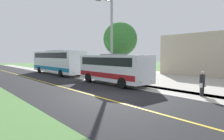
{
  "coord_description": "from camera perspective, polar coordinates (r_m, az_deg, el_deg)",
  "views": [
    {
      "loc": [
        7.42,
        10.07,
        2.69
      ],
      "look_at": [
        -3.5,
        -3.17,
        1.4
      ],
      "focal_mm": 32.35,
      "sensor_mm": 36.0,
      "label": 1
    }
  ],
  "objects": [
    {
      "name": "pedestrian_with_bags",
      "position": [
        14.41,
        24.15,
        -3.31
      ],
      "size": [
        0.72,
        0.34,
        1.64
      ],
      "color": "#262628",
      "rests_on": "ground"
    },
    {
      "name": "sidewalk",
      "position": [
        16.37,
        11.77,
        -5.24
      ],
      "size": [
        2.4,
        100.0,
        0.01
      ],
      "primitive_type": "cube",
      "color": "#B2ADA3",
      "rests_on": "ground"
    },
    {
      "name": "shuttle_bus_front",
      "position": [
        18.53,
        0.42,
        0.73
      ],
      "size": [
        2.57,
        8.01,
        2.78
      ],
      "color": "silver",
      "rests_on": "ground"
    },
    {
      "name": "transit_bus_rear",
      "position": [
        29.03,
        -15.3,
        2.4
      ],
      "size": [
        2.62,
        11.91,
        3.3
      ],
      "color": "white",
      "rests_on": "ground"
    },
    {
      "name": "road_centre_line",
      "position": [
        12.79,
        -3.1,
        -7.8
      ],
      "size": [
        0.16,
        100.0,
        0.0
      ],
      "primitive_type": "cube",
      "color": "gold",
      "rests_on": "ground"
    },
    {
      "name": "road_surface",
      "position": [
        12.79,
        -3.1,
        -7.82
      ],
      "size": [
        8.0,
        100.0,
        0.01
      ],
      "primitive_type": "cube",
      "color": "black",
      "rests_on": "ground"
    },
    {
      "name": "ground_plane",
      "position": [
        12.79,
        -3.1,
        -7.84
      ],
      "size": [
        120.0,
        120.0,
        0.0
      ],
      "primitive_type": "plane",
      "color": "#548442"
    },
    {
      "name": "street_light_pole",
      "position": [
        19.55,
        -0.37,
        9.23
      ],
      "size": [
        1.97,
        0.24,
        7.92
      ],
      "color": "#9E9EA3",
      "rests_on": "ground"
    },
    {
      "name": "tree_curbside",
      "position": [
        22.28,
        2.33,
        8.67
      ],
      "size": [
        3.71,
        3.71,
        6.27
      ],
      "color": "#4C3826",
      "rests_on": "ground"
    }
  ]
}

